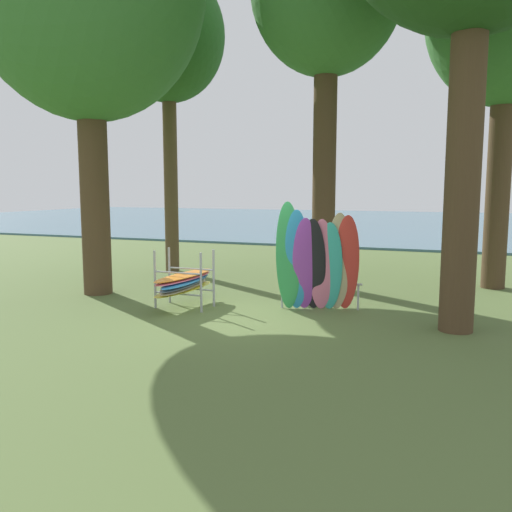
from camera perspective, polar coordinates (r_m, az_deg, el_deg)
ground_plane at (r=10.55m, az=-1.16°, el=-6.73°), size 80.00×80.00×0.00m
lake_water at (r=40.49m, az=15.65°, el=3.50°), size 80.00×36.00×0.10m
tree_far_left_back at (r=17.04m, az=-9.46°, el=22.09°), size 3.36×3.36×8.96m
tree_far_right_back at (r=15.38m, az=25.50°, el=22.27°), size 3.91×3.91×9.06m
leaning_board_pile at (r=11.02m, az=6.56°, el=-0.77°), size 1.77×1.05×2.30m
board_storage_rack at (r=11.51m, az=-7.71°, el=-2.81°), size 1.15×2.13×1.25m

